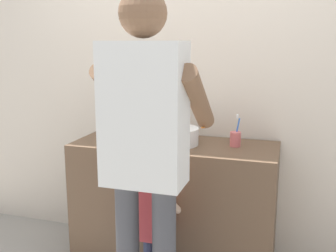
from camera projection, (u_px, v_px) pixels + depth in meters
name	position (u px, v px, depth m)	size (l,w,h in m)	color
back_wall	(188.00, 65.00, 2.84)	(4.40, 0.08, 2.70)	beige
vanity_cabinet	(175.00, 203.00, 2.73)	(1.34, 0.54, 0.85)	brown
sink_basin	(174.00, 136.00, 2.62)	(0.32, 0.32, 0.11)	white
faucet	(182.00, 126.00, 2.80)	(0.18, 0.14, 0.18)	#B7BABF
toothbrush_cup	(235.00, 139.00, 2.56)	(0.07, 0.07, 0.21)	#D86666
soap_bottle	(135.00, 130.00, 2.73)	(0.06, 0.06, 0.17)	#66B2D1
child_toddler	(155.00, 222.00, 2.35)	(0.24, 0.24, 0.79)	#2D334C
adult_parent	(146.00, 136.00, 1.97)	(0.54, 0.57, 1.75)	#47474C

